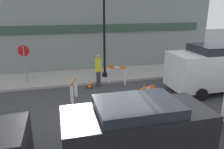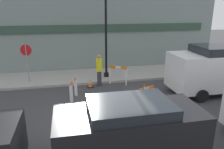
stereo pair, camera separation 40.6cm
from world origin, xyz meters
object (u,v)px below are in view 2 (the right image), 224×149
at_px(stop_sign, 27,57).
at_px(person_worker, 99,69).
at_px(streetlamp_post, 106,6).
at_px(work_van, 221,67).
at_px(parked_car_1, 129,128).

xyz_separation_m(stop_sign, person_worker, (3.78, -1.09, -0.60)).
distance_m(streetlamp_post, stop_sign, 5.10).
distance_m(streetlamp_post, work_van, 6.74).
relative_size(stop_sign, work_van, 0.41).
distance_m(streetlamp_post, parked_car_1, 7.96).
distance_m(stop_sign, parked_car_1, 8.11).
relative_size(person_worker, parked_car_1, 0.44).
relative_size(stop_sign, person_worker, 1.20).
height_order(stop_sign, person_worker, stop_sign).
bearing_deg(parked_car_1, work_van, 34.33).
height_order(parked_car_1, work_van, work_van).
height_order(stop_sign, parked_car_1, stop_sign).
xyz_separation_m(streetlamp_post, work_van, (5.16, -3.26, -2.87)).
bearing_deg(streetlamp_post, stop_sign, -179.33).
height_order(person_worker, parked_car_1, parked_car_1).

